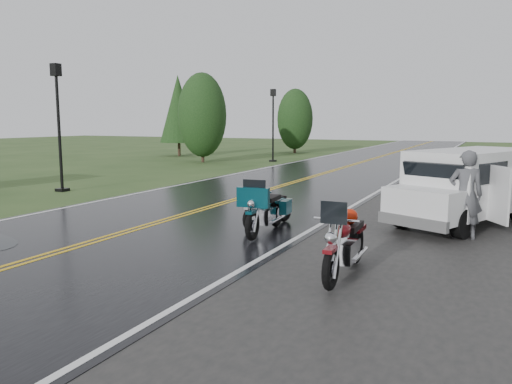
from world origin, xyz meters
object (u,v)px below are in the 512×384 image
(motorcycle_red, at_px, (331,251))
(person_at_van, at_px, (466,196))
(lamp_post_near_left, at_px, (59,128))
(motorcycle_silver, at_px, (251,209))
(motorcycle_teal, at_px, (252,213))
(van_white, at_px, (404,190))
(lamp_post_far_left, at_px, (273,125))

(motorcycle_red, distance_m, person_at_van, 4.91)
(person_at_van, height_order, lamp_post_near_left, lamp_post_near_left)
(motorcycle_silver, relative_size, person_at_van, 0.97)
(lamp_post_near_left, bearing_deg, motorcycle_silver, -18.47)
(motorcycle_silver, bearing_deg, person_at_van, 29.45)
(motorcycle_silver, distance_m, person_at_van, 4.76)
(person_at_van, bearing_deg, motorcycle_silver, 7.55)
(motorcycle_teal, bearing_deg, van_white, 42.45)
(motorcycle_teal, xyz_separation_m, motorcycle_silver, (-0.49, 0.92, -0.10))
(motorcycle_teal, height_order, lamp_post_near_left, lamp_post_near_left)
(motorcycle_red, relative_size, motorcycle_teal, 1.01)
(motorcycle_silver, relative_size, lamp_post_near_left, 0.40)
(van_white, xyz_separation_m, lamp_post_far_left, (-11.07, 17.13, 1.36))
(motorcycle_red, distance_m, motorcycle_teal, 3.36)
(motorcycle_silver, height_order, person_at_van, person_at_van)
(motorcycle_red, bearing_deg, person_at_van, 69.76)
(motorcycle_teal, xyz_separation_m, lamp_post_near_left, (-9.91, 4.06, 1.69))
(motorcycle_silver, xyz_separation_m, lamp_post_far_left, (-7.95, 19.09, 1.77))
(motorcycle_silver, distance_m, van_white, 3.71)
(person_at_van, bearing_deg, motorcycle_teal, 20.20)
(motorcycle_silver, bearing_deg, motorcycle_red, -35.57)
(motorcycle_teal, xyz_separation_m, person_at_van, (4.03, 2.35, 0.32))
(motorcycle_teal, xyz_separation_m, van_white, (2.63, 2.87, 0.30))
(van_white, distance_m, lamp_post_far_left, 20.44)
(motorcycle_silver, bearing_deg, van_white, 43.94)
(van_white, relative_size, lamp_post_near_left, 1.04)
(motorcycle_silver, height_order, lamp_post_near_left, lamp_post_near_left)
(motorcycle_red, distance_m, van_white, 5.18)
(van_white, xyz_separation_m, lamp_post_near_left, (-12.54, 1.19, 1.39))
(motorcycle_silver, height_order, lamp_post_far_left, lamp_post_far_left)
(motorcycle_red, bearing_deg, motorcycle_teal, 135.47)
(motorcycle_red, relative_size, motorcycle_silver, 1.19)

